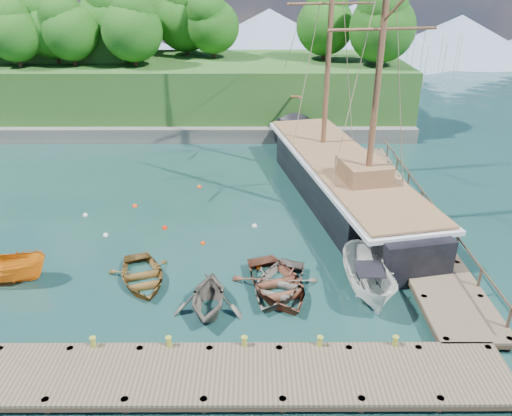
# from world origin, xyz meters

# --- Properties ---
(ground) EXTENTS (160.00, 160.00, 0.00)m
(ground) POSITION_xyz_m (0.00, 0.00, 0.00)
(ground) COLOR #14322C
(ground) RESTS_ON ground
(dock_near) EXTENTS (20.00, 3.20, 1.10)m
(dock_near) POSITION_xyz_m (2.00, -6.50, 0.43)
(dock_near) COLOR #473C2C
(dock_near) RESTS_ON ground
(dock_east) EXTENTS (3.20, 24.00, 1.10)m
(dock_east) POSITION_xyz_m (11.50, 7.00, 0.43)
(dock_east) COLOR #473C2C
(dock_east) RESTS_ON ground
(bollard_0) EXTENTS (0.26, 0.26, 0.45)m
(bollard_0) POSITION_xyz_m (-4.00, -5.10, 0.00)
(bollard_0) COLOR olive
(bollard_0) RESTS_ON ground
(bollard_1) EXTENTS (0.26, 0.26, 0.45)m
(bollard_1) POSITION_xyz_m (-1.00, -5.10, 0.00)
(bollard_1) COLOR olive
(bollard_1) RESTS_ON ground
(bollard_2) EXTENTS (0.26, 0.26, 0.45)m
(bollard_2) POSITION_xyz_m (2.00, -5.10, 0.00)
(bollard_2) COLOR olive
(bollard_2) RESTS_ON ground
(bollard_3) EXTENTS (0.26, 0.26, 0.45)m
(bollard_3) POSITION_xyz_m (5.00, -5.10, 0.00)
(bollard_3) COLOR olive
(bollard_3) RESTS_ON ground
(bollard_4) EXTENTS (0.26, 0.26, 0.45)m
(bollard_4) POSITION_xyz_m (8.00, -5.10, 0.00)
(bollard_4) COLOR olive
(bollard_4) RESTS_ON ground
(rowboat_0) EXTENTS (4.36, 5.09, 0.89)m
(rowboat_0) POSITION_xyz_m (-3.20, 0.29, 0.00)
(rowboat_0) COLOR brown
(rowboat_0) RESTS_ON ground
(rowboat_1) EXTENTS (3.27, 3.76, 1.94)m
(rowboat_1) POSITION_xyz_m (0.31, -2.07, 0.00)
(rowboat_1) COLOR #5E594E
(rowboat_1) RESTS_ON ground
(rowboat_2) EXTENTS (5.02, 5.88, 1.03)m
(rowboat_2) POSITION_xyz_m (3.50, -0.53, 0.00)
(rowboat_2) COLOR brown
(rowboat_2) RESTS_ON ground
(rowboat_3) EXTENTS (4.69, 5.41, 0.94)m
(rowboat_3) POSITION_xyz_m (3.53, -0.53, 0.00)
(rowboat_3) COLOR #59534A
(rowboat_3) RESTS_ON ground
(motorboat_orange) EXTENTS (4.43, 1.69, 1.71)m
(motorboat_orange) POSITION_xyz_m (-10.03, 0.33, 0.00)
(motorboat_orange) COLOR orange
(motorboat_orange) RESTS_ON ground
(cabin_boat_white) EXTENTS (2.32, 5.33, 2.01)m
(cabin_boat_white) POSITION_xyz_m (7.82, -0.79, 0.00)
(cabin_boat_white) COLOR white
(cabin_boat_white) RESTS_ON ground
(schooner) EXTENTS (9.10, 27.83, 20.66)m
(schooner) POSITION_xyz_m (8.28, 10.40, 1.15)
(schooner) COLOR black
(schooner) RESTS_ON ground
(mooring_buoy_0) EXTENTS (0.32, 0.32, 0.32)m
(mooring_buoy_0) POSITION_xyz_m (-6.34, 5.10, 0.00)
(mooring_buoy_0) COLOR silver
(mooring_buoy_0) RESTS_ON ground
(mooring_buoy_1) EXTENTS (0.32, 0.32, 0.32)m
(mooring_buoy_1) POSITION_xyz_m (-3.01, 5.99, 0.00)
(mooring_buoy_1) COLOR red
(mooring_buoy_1) RESTS_ON ground
(mooring_buoy_2) EXTENTS (0.28, 0.28, 0.28)m
(mooring_buoy_2) POSITION_xyz_m (-0.53, 4.12, 0.00)
(mooring_buoy_2) COLOR #DE3B03
(mooring_buoy_2) RESTS_ON ground
(mooring_buoy_3) EXTENTS (0.34, 0.34, 0.34)m
(mooring_buoy_3) POSITION_xyz_m (2.41, 6.20, 0.00)
(mooring_buoy_3) COLOR silver
(mooring_buoy_3) RESTS_ON ground
(mooring_buoy_4) EXTENTS (0.36, 0.36, 0.36)m
(mooring_buoy_4) POSITION_xyz_m (-5.47, 9.06, 0.00)
(mooring_buoy_4) COLOR red
(mooring_buoy_4) RESTS_ON ground
(mooring_buoy_5) EXTENTS (0.34, 0.34, 0.34)m
(mooring_buoy_5) POSITION_xyz_m (-1.53, 12.23, 0.00)
(mooring_buoy_5) COLOR #ED4F12
(mooring_buoy_5) RESTS_ON ground
(mooring_buoy_6) EXTENTS (0.31, 0.31, 0.31)m
(mooring_buoy_6) POSITION_xyz_m (-8.34, 7.74, 0.00)
(mooring_buoy_6) COLOR silver
(mooring_buoy_6) RESTS_ON ground
(mooring_buoy_7) EXTENTS (0.33, 0.33, 0.33)m
(mooring_buoy_7) POSITION_xyz_m (2.65, 1.51, 0.00)
(mooring_buoy_7) COLOR #D15E0A
(mooring_buoy_7) RESTS_ON ground
(headland) EXTENTS (51.00, 19.31, 12.90)m
(headland) POSITION_xyz_m (-12.88, 31.36, 5.54)
(headland) COLOR #474744
(headland) RESTS_ON ground
(distant_ridge) EXTENTS (117.00, 40.00, 10.00)m
(distant_ridge) POSITION_xyz_m (4.30, 70.00, 4.35)
(distant_ridge) COLOR #728CA5
(distant_ridge) RESTS_ON ground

